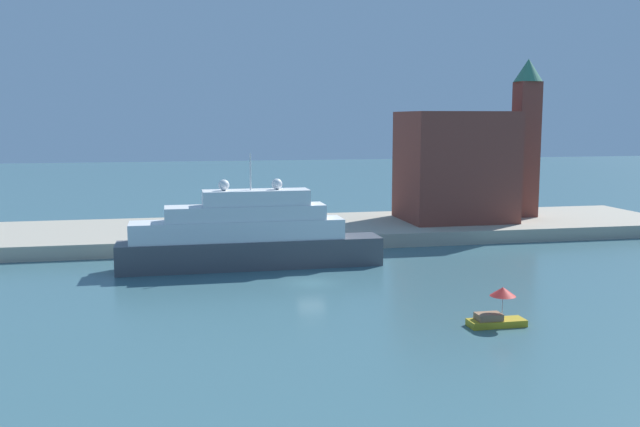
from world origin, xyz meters
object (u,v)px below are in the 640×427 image
(small_motorboat, at_px, (497,311))
(parked_car, at_px, (191,232))
(harbor_building, at_px, (455,166))
(mooring_bollard, at_px, (326,232))
(person_figure, at_px, (235,226))
(bell_tower, at_px, (526,132))
(large_yacht, at_px, (248,237))

(small_motorboat, distance_m, parked_car, 41.78)
(harbor_building, relative_size, mooring_bollard, 23.11)
(person_figure, bearing_deg, harbor_building, 7.90)
(small_motorboat, xyz_separation_m, person_figure, (-16.29, 38.47, 1.25))
(bell_tower, xyz_separation_m, person_figure, (-41.49, -5.60, -11.14))
(small_motorboat, height_order, person_figure, person_figure)
(bell_tower, xyz_separation_m, parked_car, (-46.91, -8.40, -11.31))
(harbor_building, xyz_separation_m, mooring_bollard, (-19.87, -8.59, -7.06))
(harbor_building, bearing_deg, parked_car, -168.92)
(parked_car, bearing_deg, mooring_bollard, -5.64)
(large_yacht, height_order, small_motorboat, large_yacht)
(parked_car, relative_size, person_figure, 2.62)
(parked_car, relative_size, mooring_bollard, 6.56)
(harbor_building, distance_m, parked_car, 37.13)
(harbor_building, relative_size, bell_tower, 0.67)
(parked_car, bearing_deg, large_yacht, -62.64)
(large_yacht, xyz_separation_m, harbor_building, (30.25, 17.77, 5.82))
(small_motorboat, height_order, bell_tower, bell_tower)
(person_figure, xyz_separation_m, mooring_bollard, (10.53, -4.37, -0.42))
(small_motorboat, xyz_separation_m, harbor_building, (14.11, 42.69, 7.89))
(large_yacht, height_order, mooring_bollard, large_yacht)
(bell_tower, bearing_deg, small_motorboat, -119.76)
(person_figure, bearing_deg, mooring_bollard, -22.53)
(large_yacht, xyz_separation_m, mooring_bollard, (10.38, 9.19, -1.24))
(large_yacht, relative_size, small_motorboat, 6.32)
(parked_car, bearing_deg, person_figure, 27.28)
(mooring_bollard, bearing_deg, bell_tower, 17.85)
(small_motorboat, height_order, harbor_building, harbor_building)
(large_yacht, xyz_separation_m, parked_car, (-5.57, 10.76, -0.99))
(mooring_bollard, bearing_deg, harbor_building, 23.38)
(large_yacht, bearing_deg, person_figure, 90.63)
(large_yacht, xyz_separation_m, person_figure, (-0.15, 13.55, -0.82))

